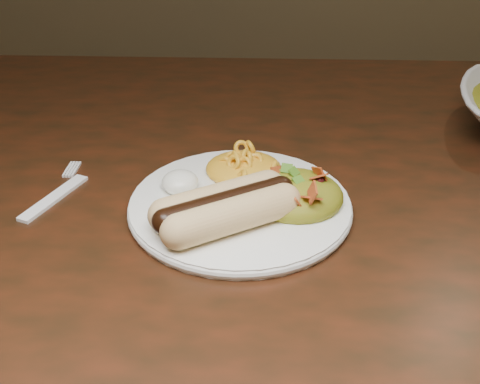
{
  "coord_description": "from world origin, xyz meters",
  "views": [
    {
      "loc": [
        0.05,
        -0.56,
        1.08
      ],
      "look_at": [
        0.03,
        -0.06,
        0.77
      ],
      "focal_mm": 42.0,
      "sensor_mm": 36.0,
      "label": 1
    }
  ],
  "objects": [
    {
      "name": "plate",
      "position": [
        0.03,
        -0.06,
        0.76
      ],
      "size": [
        0.31,
        0.31,
        0.01
      ],
      "primitive_type": "cylinder",
      "rotation": [
        0.0,
        0.0,
        -0.42
      ],
      "color": "white",
      "rests_on": "table"
    },
    {
      "name": "hotdog",
      "position": [
        0.02,
        -0.1,
        0.78
      ],
      "size": [
        0.12,
        0.12,
        0.03
      ],
      "rotation": [
        0.0,
        0.0,
        0.54
      ],
      "color": "#FFD588",
      "rests_on": "plate"
    },
    {
      "name": "taco_salad",
      "position": [
        0.09,
        -0.06,
        0.78
      ],
      "size": [
        0.1,
        0.1,
        0.04
      ],
      "rotation": [
        0.0,
        0.0,
        0.08
      ],
      "color": "#BC6515",
      "rests_on": "plate"
    },
    {
      "name": "fork",
      "position": [
        -0.18,
        -0.05,
        0.75
      ],
      "size": [
        0.06,
        0.12,
        0.0
      ],
      "primitive_type": "cube",
      "rotation": [
        0.0,
        0.0,
        -0.38
      ],
      "color": "white",
      "rests_on": "table"
    },
    {
      "name": "table",
      "position": [
        0.0,
        0.0,
        0.66
      ],
      "size": [
        1.6,
        0.9,
        0.75
      ],
      "color": "#40180B",
      "rests_on": "floor"
    },
    {
      "name": "sour_cream",
      "position": [
        -0.04,
        -0.04,
        0.77
      ],
      "size": [
        0.05,
        0.05,
        0.02
      ],
      "primitive_type": "ellipsoid",
      "rotation": [
        0.0,
        0.0,
        0.27
      ],
      "color": "white",
      "rests_on": "plate"
    },
    {
      "name": "mac_and_cheese",
      "position": [
        0.03,
        -0.0,
        0.78
      ],
      "size": [
        0.1,
        0.09,
        0.03
      ],
      "primitive_type": "ellipsoid",
      "rotation": [
        0.0,
        0.0,
        -0.19
      ],
      "color": "orange",
      "rests_on": "plate"
    }
  ]
}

